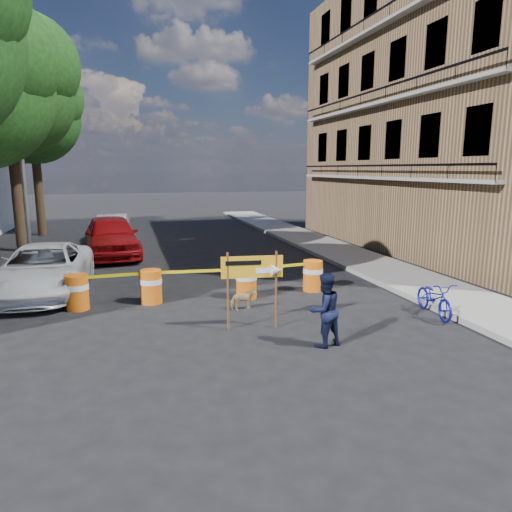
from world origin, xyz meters
TOP-DOWN VIEW (x-y plane):
  - ground at (0.00, 0.00)m, footprint 120.00×120.00m
  - sidewalk_east at (6.20, 6.00)m, footprint 2.40×40.00m
  - apartment_building at (12.00, 8.00)m, footprint 8.00×16.00m
  - tree_mid_b at (-6.73, 12.00)m, footprint 5.67×5.40m
  - tree_far at (-6.74, 17.00)m, footprint 5.04×4.80m
  - streetlamp at (-5.93, 9.50)m, footprint 1.25×0.18m
  - barrel_far_left at (-3.61, 2.36)m, footprint 0.58×0.58m
  - barrel_mid_left at (-1.78, 2.45)m, footprint 0.58×0.58m
  - barrel_mid_right at (0.77, 2.21)m, footprint 0.58×0.58m
  - barrel_far_right at (2.84, 2.46)m, footprint 0.58×0.58m
  - detour_sign at (0.45, -0.22)m, footprint 1.36×0.31m
  - pedestrian at (1.41, -1.55)m, footprint 0.85×0.74m
  - bicycle at (4.80, -0.46)m, footprint 0.71×0.95m
  - dog at (0.43, 1.20)m, footprint 0.66×0.33m
  - suv_white at (-4.69, 4.29)m, footprint 2.47×5.07m
  - sedan_red at (-2.99, 9.63)m, footprint 2.52×5.13m
  - sedan_silver at (-3.07, 13.72)m, footprint 1.68×4.11m

SIDE VIEW (x-z plane):
  - ground at x=0.00m, z-range 0.00..0.00m
  - sidewalk_east at x=6.20m, z-range 0.00..0.15m
  - dog at x=0.43m, z-range 0.00..0.55m
  - barrel_far_left at x=-3.61m, z-range 0.02..0.92m
  - barrel_mid_left at x=-1.78m, z-range 0.02..0.92m
  - barrel_mid_right at x=0.77m, z-range 0.02..0.92m
  - barrel_far_right at x=2.84m, z-range 0.02..0.92m
  - sedan_silver at x=-3.07m, z-range 0.00..1.32m
  - suv_white at x=-4.69m, z-range 0.00..1.39m
  - pedestrian at x=1.41m, z-range 0.00..1.51m
  - bicycle at x=4.80m, z-range 0.00..1.66m
  - sedan_red at x=-2.99m, z-range 0.00..1.68m
  - detour_sign at x=0.45m, z-range 0.40..2.16m
  - streetlamp at x=-5.93m, z-range 0.38..8.38m
  - apartment_building at x=12.00m, z-range 0.00..12.00m
  - tree_far at x=-6.74m, z-range 1.80..10.64m
  - tree_mid_b at x=-6.73m, z-range 1.90..11.53m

